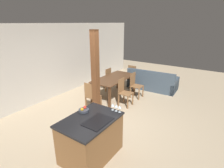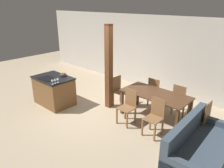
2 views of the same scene
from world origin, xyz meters
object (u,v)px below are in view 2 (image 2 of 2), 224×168
(wine_glass_middle, at_px, (55,79))
(dining_chair_near_right, at_px, (155,116))
(dining_chair_far_right, at_px, (180,99))
(fruit_bowl, at_px, (63,75))
(dining_chair_near_left, at_px, (128,106))
(kitchen_island, at_px, (54,90))
(wine_glass_far, at_px, (58,79))
(timber_post, at_px, (109,68))
(dining_table, at_px, (155,97))
(couch, at_px, (200,149))
(dining_chair_foot_end, at_px, (202,118))
(dining_chair_head_end, at_px, (119,90))
(wine_glass_near, at_px, (52,80))
(dining_chair_far_left, at_px, (155,92))

(wine_glass_middle, height_order, dining_chair_near_right, wine_glass_middle)
(dining_chair_near_right, bearing_deg, dining_chair_far_right, 90.00)
(fruit_bowl, relative_size, dining_chair_near_left, 0.23)
(kitchen_island, xyz_separation_m, dining_chair_near_left, (2.50, 0.66, 0.04))
(wine_glass_far, relative_size, dining_chair_near_left, 0.17)
(fruit_bowl, height_order, timber_post, timber_post)
(dining_table, distance_m, couch, 1.91)
(fruit_bowl, relative_size, dining_table, 0.12)
(dining_chair_foot_end, distance_m, timber_post, 2.90)
(timber_post, bearing_deg, dining_chair_head_end, 63.12)
(couch, bearing_deg, dining_chair_foot_end, 18.65)
(fruit_bowl, relative_size, couch, 0.11)
(fruit_bowl, relative_size, wine_glass_near, 1.40)
(dining_chair_far_left, relative_size, couch, 0.46)
(kitchen_island, height_order, dining_chair_far_right, dining_chair_far_right)
(wine_glass_far, relative_size, dining_chair_foot_end, 0.17)
(kitchen_island, relative_size, dining_chair_near_left, 1.32)
(dining_chair_far_right, bearing_deg, dining_table, 58.32)
(dining_table, height_order, dining_chair_near_left, dining_chair_near_left)
(wine_glass_far, height_order, couch, wine_glass_far)
(kitchen_island, xyz_separation_m, dining_chair_far_left, (2.50, 2.02, 0.04))
(dining_chair_foot_end, bearing_deg, dining_chair_near_right, -52.57)
(dining_table, bearing_deg, wine_glass_far, -147.31)
(dining_chair_near_left, relative_size, timber_post, 0.37)
(wine_glass_far, bearing_deg, kitchen_island, 161.74)
(fruit_bowl, bearing_deg, wine_glass_middle, -54.80)
(dining_chair_foot_end, bearing_deg, dining_chair_far_left, -111.48)
(wine_glass_far, xyz_separation_m, dining_chair_near_right, (2.79, 0.84, -0.54))
(dining_table, xyz_separation_m, dining_chair_near_left, (-0.42, -0.68, -0.17))
(wine_glass_far, distance_m, dining_chair_head_end, 1.94)
(wine_glass_far, bearing_deg, dining_table, 32.69)
(dining_chair_near_left, bearing_deg, fruit_bowl, -171.20)
(dining_chair_head_end, bearing_deg, dining_chair_foot_end, -90.00)
(dining_table, bearing_deg, timber_post, -167.90)
(dining_chair_near_right, bearing_deg, dining_chair_head_end, 158.52)
(wine_glass_middle, relative_size, dining_chair_near_right, 0.17)
(kitchen_island, bearing_deg, dining_chair_near_right, 11.25)
(dining_chair_foot_end, bearing_deg, dining_chair_head_end, -90.00)
(dining_chair_near_left, distance_m, dining_chair_foot_end, 1.86)
(dining_chair_head_end, relative_size, couch, 0.46)
(dining_chair_far_right, xyz_separation_m, dining_chair_head_end, (-1.73, -0.68, 0.00))
(dining_chair_near_right, bearing_deg, couch, -9.24)
(wine_glass_near, relative_size, timber_post, 0.06)
(dining_chair_near_right, height_order, dining_chair_far_left, same)
(wine_glass_middle, xyz_separation_m, wine_glass_far, (0.00, 0.09, 0.00))
(dining_chair_far_left, bearing_deg, dining_chair_far_right, -180.00)
(dining_chair_head_end, height_order, couch, dining_chair_head_end)
(kitchen_island, distance_m, couch, 4.60)
(dining_chair_head_end, bearing_deg, fruit_bowl, 125.40)
(wine_glass_near, distance_m, couch, 4.18)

